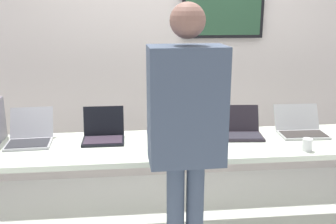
{
  "coord_description": "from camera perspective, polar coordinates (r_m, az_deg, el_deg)",
  "views": [
    {
      "loc": [
        -0.38,
        -2.76,
        1.76
      ],
      "look_at": [
        -0.09,
        0.0,
        1.01
      ],
      "focal_mm": 41.11,
      "sensor_mm": 36.0,
      "label": 1
    }
  ],
  "objects": [
    {
      "name": "laptop_station_4",
      "position": [
        3.34,
        19.02,
        -2.21
      ],
      "size": [
        0.39,
        0.34,
        0.22
      ],
      "color": "#B2B3B2",
      "rests_on": "workbench"
    },
    {
      "name": "workbench",
      "position": [
        2.98,
        1.79,
        -5.47
      ],
      "size": [
        3.61,
        0.7,
        0.76
      ],
      "color": "silver",
      "rests_on": "ground"
    },
    {
      "name": "back_wall",
      "position": [
        3.93,
        -0.16,
        8.96
      ],
      "size": [
        8.0,
        0.11,
        2.65
      ],
      "color": "silver",
      "rests_on": "ground"
    },
    {
      "name": "person",
      "position": [
        2.26,
        2.69,
        -2.03
      ],
      "size": [
        0.45,
        0.59,
        1.8
      ],
      "color": "#424F64",
      "rests_on": "ground"
    },
    {
      "name": "laptop_station_2",
      "position": [
        3.05,
        0.25,
        -2.88
      ],
      "size": [
        0.33,
        0.37,
        0.26
      ],
      "color": "black",
      "rests_on": "workbench"
    },
    {
      "name": "coffee_mug",
      "position": [
        2.97,
        19.94,
        -4.57
      ],
      "size": [
        0.07,
        0.07,
        0.09
      ],
      "color": "white",
      "rests_on": "workbench"
    },
    {
      "name": "laptop_station_1",
      "position": [
        3.06,
        -9.54,
        -3.06
      ],
      "size": [
        0.32,
        0.29,
        0.24
      ],
      "color": "black",
      "rests_on": "workbench"
    },
    {
      "name": "laptop_station_0",
      "position": [
        3.15,
        -19.78,
        -3.28
      ],
      "size": [
        0.34,
        0.38,
        0.24
      ],
      "color": "#B1B1B8",
      "rests_on": "workbench"
    },
    {
      "name": "laptop_station_3",
      "position": [
        3.17,
        10.46,
        -2.53
      ],
      "size": [
        0.38,
        0.33,
        0.22
      ],
      "color": "#251F27",
      "rests_on": "workbench"
    }
  ]
}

